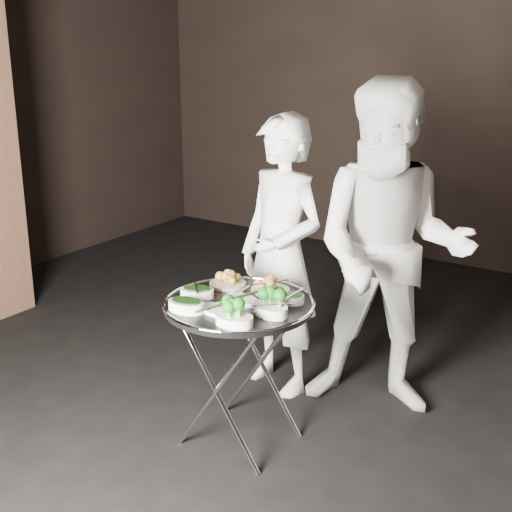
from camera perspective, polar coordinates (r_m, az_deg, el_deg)
The scene contains 16 objects.
floor at distance 3.84m, azimuth -3.91°, elevation -14.32°, with size 6.00×7.00×0.05m, color black.
wall_back at distance 6.44m, azimuth 15.69°, elevation 12.48°, with size 6.00×0.05×3.00m, color black.
tray_stand at distance 3.57m, azimuth -1.35°, elevation -8.84°, with size 0.50×0.43×0.74m.
serving_tray at distance 3.43m, azimuth -1.39°, elevation -3.87°, with size 0.74×0.74×0.04m.
potato_plate_a at distance 3.64m, azimuth -2.29°, elevation -1.95°, with size 0.19×0.19×0.07m.
potato_plate_b at distance 3.55m, azimuth 1.15°, elevation -2.44°, with size 0.19×0.19×0.07m.
greens_bowl at distance 3.42m, azimuth 3.00°, elevation -3.31°, with size 0.11×0.11×0.06m.
asparagus_plate_a at distance 3.43m, azimuth -1.12°, elevation -3.38°, with size 0.22×0.16×0.04m.
asparagus_plate_b at distance 3.31m, azimuth -3.31°, elevation -4.20°, with size 0.21×0.16×0.04m.
spinach_bowl_a at distance 3.49m, azimuth -4.74°, elevation -2.84°, with size 0.20×0.17×0.07m.
spinach_bowl_b at distance 3.33m, azimuth -5.62°, elevation -3.86°, with size 0.19×0.14×0.07m.
broccoli_bowl_a at distance 3.27m, azimuth 1.16°, elevation -4.14°, with size 0.21×0.18×0.08m.
broccoli_bowl_b at distance 3.16m, azimuth -1.75°, elevation -4.97°, with size 0.19×0.15×0.07m.
serving_utensils at distance 3.46m, azimuth -0.52°, elevation -2.66°, with size 0.58×0.42×0.01m.
waiter_left at distance 3.99m, azimuth 2.03°, elevation -0.02°, with size 0.58×0.38×1.59m, color silver.
waiter_right at distance 3.79m, azimuth 10.69°, elevation 0.33°, with size 0.87×0.68×1.79m, color silver.
Camera 1 is at (2.01, -2.57, 2.00)m, focal length 50.00 mm.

